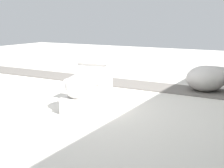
% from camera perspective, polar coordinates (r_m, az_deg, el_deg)
% --- Properties ---
extents(ground_plane, '(14.00, 14.00, 0.00)m').
position_cam_1_polar(ground_plane, '(3.44, -3.48, -4.10)').
color(ground_plane, beige).
extents(gravel_strip, '(0.56, 8.00, 0.01)m').
position_cam_1_polar(gravel_strip, '(4.34, 11.21, -0.86)').
color(gravel_strip, '#605B56').
rests_on(gravel_strip, ground).
extents(toilet, '(0.68, 0.46, 0.52)m').
position_cam_1_polar(toilet, '(3.30, -4.58, -0.84)').
color(toilet, white).
rests_on(toilet, ground).
extents(boulder_near, '(0.69, 0.70, 0.34)m').
position_cam_1_polar(boulder_near, '(4.29, 16.79, 0.97)').
color(boulder_near, '#B7B2AD').
rests_on(boulder_near, ground).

